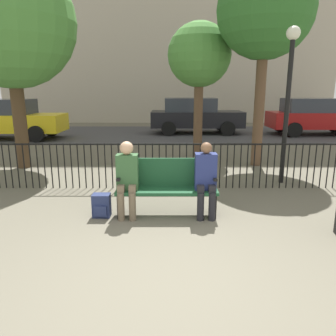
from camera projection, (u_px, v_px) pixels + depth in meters
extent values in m
plane|color=#605B4C|center=(167.00, 284.00, 3.50)|extent=(80.00, 80.00, 0.00)
cube|color=#194728|center=(168.00, 190.00, 5.31)|extent=(1.64, 0.45, 0.05)
cube|color=#194728|center=(168.00, 172.00, 5.44)|extent=(1.64, 0.05, 0.47)
cube|color=black|center=(122.00, 203.00, 5.36)|extent=(0.06, 0.38, 0.40)
cube|color=black|center=(214.00, 204.00, 5.36)|extent=(0.06, 0.38, 0.40)
cube|color=black|center=(121.00, 177.00, 5.26)|extent=(0.06, 0.38, 0.04)
cube|color=black|center=(215.00, 177.00, 5.25)|extent=(0.06, 0.38, 0.04)
cylinder|color=brown|center=(122.00, 207.00, 5.14)|extent=(0.11, 0.11, 0.45)
cylinder|color=brown|center=(134.00, 207.00, 5.14)|extent=(0.11, 0.11, 0.45)
cube|color=brown|center=(123.00, 188.00, 5.17)|extent=(0.11, 0.20, 0.12)
cube|color=brown|center=(134.00, 188.00, 5.17)|extent=(0.11, 0.20, 0.12)
cube|color=#335B33|center=(129.00, 172.00, 5.24)|extent=(0.34, 0.22, 0.57)
sphere|color=tan|center=(128.00, 148.00, 5.13)|extent=(0.21, 0.21, 0.21)
cylinder|color=black|center=(202.00, 207.00, 5.14)|extent=(0.11, 0.11, 0.45)
cylinder|color=black|center=(213.00, 207.00, 5.14)|extent=(0.11, 0.11, 0.45)
cube|color=black|center=(202.00, 188.00, 5.17)|extent=(0.11, 0.20, 0.12)
cube|color=black|center=(213.00, 188.00, 5.17)|extent=(0.11, 0.20, 0.12)
cube|color=navy|center=(207.00, 171.00, 5.23)|extent=(0.34, 0.22, 0.59)
sphere|color=brown|center=(208.00, 148.00, 5.12)|extent=(0.18, 0.18, 0.18)
cube|color=navy|center=(103.00, 205.00, 5.31)|extent=(0.28, 0.20, 0.38)
cube|color=navy|center=(101.00, 211.00, 5.21)|extent=(0.20, 0.04, 0.17)
cylinder|color=black|center=(6.00, 166.00, 6.78)|extent=(0.02, 0.02, 0.95)
cylinder|color=black|center=(12.00, 166.00, 6.78)|extent=(0.02, 0.02, 0.95)
cylinder|color=black|center=(19.00, 166.00, 6.78)|extent=(0.02, 0.02, 0.95)
cylinder|color=black|center=(26.00, 166.00, 6.78)|extent=(0.02, 0.02, 0.95)
cylinder|color=black|center=(32.00, 166.00, 6.78)|extent=(0.02, 0.02, 0.95)
cylinder|color=black|center=(39.00, 166.00, 6.78)|extent=(0.02, 0.02, 0.95)
cylinder|color=black|center=(46.00, 166.00, 6.78)|extent=(0.02, 0.02, 0.95)
cylinder|color=black|center=(53.00, 166.00, 6.78)|extent=(0.02, 0.02, 0.95)
cylinder|color=black|center=(59.00, 166.00, 6.78)|extent=(0.02, 0.02, 0.95)
cylinder|color=black|center=(66.00, 166.00, 6.78)|extent=(0.02, 0.02, 0.95)
cylinder|color=black|center=(73.00, 166.00, 6.78)|extent=(0.02, 0.02, 0.95)
cylinder|color=black|center=(80.00, 166.00, 6.78)|extent=(0.02, 0.02, 0.95)
cylinder|color=black|center=(86.00, 166.00, 6.78)|extent=(0.02, 0.02, 0.95)
cylinder|color=black|center=(93.00, 166.00, 6.78)|extent=(0.02, 0.02, 0.95)
cylinder|color=black|center=(100.00, 166.00, 6.78)|extent=(0.02, 0.02, 0.95)
cylinder|color=black|center=(107.00, 166.00, 6.78)|extent=(0.02, 0.02, 0.95)
cylinder|color=black|center=(113.00, 166.00, 6.78)|extent=(0.02, 0.02, 0.95)
cylinder|color=black|center=(120.00, 166.00, 6.78)|extent=(0.02, 0.02, 0.95)
cylinder|color=black|center=(127.00, 166.00, 6.77)|extent=(0.02, 0.02, 0.95)
cylinder|color=black|center=(134.00, 166.00, 6.77)|extent=(0.02, 0.02, 0.95)
cylinder|color=black|center=(140.00, 166.00, 6.77)|extent=(0.02, 0.02, 0.95)
cylinder|color=black|center=(147.00, 166.00, 6.77)|extent=(0.02, 0.02, 0.95)
cylinder|color=black|center=(154.00, 166.00, 6.77)|extent=(0.02, 0.02, 0.95)
cylinder|color=black|center=(161.00, 166.00, 6.77)|extent=(0.02, 0.02, 0.95)
cylinder|color=black|center=(167.00, 166.00, 6.77)|extent=(0.02, 0.02, 0.95)
cylinder|color=black|center=(174.00, 166.00, 6.77)|extent=(0.02, 0.02, 0.95)
cylinder|color=black|center=(181.00, 166.00, 6.77)|extent=(0.02, 0.02, 0.95)
cylinder|color=black|center=(188.00, 166.00, 6.77)|extent=(0.02, 0.02, 0.95)
cylinder|color=black|center=(194.00, 166.00, 6.77)|extent=(0.02, 0.02, 0.95)
cylinder|color=black|center=(201.00, 166.00, 6.77)|extent=(0.02, 0.02, 0.95)
cylinder|color=black|center=(208.00, 166.00, 6.77)|extent=(0.02, 0.02, 0.95)
cylinder|color=black|center=(215.00, 166.00, 6.77)|extent=(0.02, 0.02, 0.95)
cylinder|color=black|center=(221.00, 166.00, 6.77)|extent=(0.02, 0.02, 0.95)
cylinder|color=black|center=(228.00, 166.00, 6.77)|extent=(0.02, 0.02, 0.95)
cylinder|color=black|center=(235.00, 166.00, 6.77)|extent=(0.02, 0.02, 0.95)
cylinder|color=black|center=(242.00, 166.00, 6.77)|extent=(0.02, 0.02, 0.95)
cylinder|color=black|center=(248.00, 166.00, 6.77)|extent=(0.02, 0.02, 0.95)
cylinder|color=black|center=(255.00, 166.00, 6.76)|extent=(0.02, 0.02, 0.95)
cylinder|color=black|center=(262.00, 166.00, 6.76)|extent=(0.02, 0.02, 0.95)
cylinder|color=black|center=(269.00, 166.00, 6.76)|extent=(0.02, 0.02, 0.95)
cylinder|color=black|center=(276.00, 166.00, 6.76)|extent=(0.02, 0.02, 0.95)
cylinder|color=black|center=(282.00, 166.00, 6.76)|extent=(0.02, 0.02, 0.95)
cylinder|color=black|center=(289.00, 166.00, 6.76)|extent=(0.02, 0.02, 0.95)
cylinder|color=black|center=(296.00, 166.00, 6.76)|extent=(0.02, 0.02, 0.95)
cylinder|color=black|center=(303.00, 166.00, 6.76)|extent=(0.02, 0.02, 0.95)
cylinder|color=black|center=(309.00, 166.00, 6.76)|extent=(0.02, 0.02, 0.95)
cylinder|color=black|center=(316.00, 166.00, 6.76)|extent=(0.02, 0.02, 0.95)
cylinder|color=black|center=(323.00, 166.00, 6.76)|extent=(0.02, 0.02, 0.95)
cylinder|color=black|center=(330.00, 166.00, 6.76)|extent=(0.02, 0.02, 0.95)
cylinder|color=black|center=(336.00, 166.00, 6.76)|extent=(0.02, 0.02, 0.95)
cube|color=black|center=(168.00, 144.00, 6.66)|extent=(9.00, 0.03, 0.03)
cylinder|color=brown|center=(199.00, 116.00, 9.82)|extent=(0.27, 0.27, 2.48)
sphere|color=#478438|center=(201.00, 55.00, 9.41)|extent=(1.84, 1.84, 1.84)
cylinder|color=brown|center=(261.00, 104.00, 8.58)|extent=(0.27, 0.27, 3.27)
sphere|color=#2D6628|center=(267.00, 9.00, 8.04)|extent=(2.41, 2.41, 2.41)
cylinder|color=#4C3823|center=(21.00, 115.00, 8.40)|extent=(0.33, 0.33, 2.73)
sphere|color=#478438|center=(11.00, 22.00, 7.88)|extent=(3.17, 3.17, 3.17)
cylinder|color=black|center=(288.00, 114.00, 6.93)|extent=(0.10, 0.10, 3.04)
sphere|color=silver|center=(295.00, 33.00, 6.55)|extent=(0.28, 0.28, 0.28)
cube|color=#3D3D3F|center=(169.00, 134.00, 15.16)|extent=(24.00, 6.00, 0.01)
cube|color=yellow|center=(13.00, 123.00, 13.47)|extent=(4.20, 1.70, 0.70)
cube|color=#2D333D|center=(4.00, 107.00, 13.32)|extent=(2.31, 1.56, 0.60)
cylinder|color=black|center=(37.00, 134.00, 12.70)|extent=(0.64, 0.20, 0.64)
cylinder|color=black|center=(53.00, 129.00, 14.39)|extent=(0.64, 0.20, 0.64)
cube|color=black|center=(198.00, 119.00, 15.16)|extent=(4.20, 1.70, 0.70)
cube|color=#2D333D|center=(191.00, 105.00, 15.01)|extent=(2.31, 1.56, 0.60)
cylinder|color=black|center=(229.00, 129.00, 14.39)|extent=(0.64, 0.20, 0.64)
cylinder|color=black|center=(223.00, 124.00, 16.09)|extent=(0.64, 0.20, 0.64)
cylinder|color=black|center=(170.00, 129.00, 14.40)|extent=(0.64, 0.20, 0.64)
cylinder|color=black|center=(170.00, 124.00, 16.09)|extent=(0.64, 0.20, 0.64)
cube|color=maroon|center=(318.00, 120.00, 14.66)|extent=(4.20, 1.70, 0.70)
cube|color=#2D333D|center=(313.00, 105.00, 14.51)|extent=(2.31, 1.56, 0.60)
cylinder|color=black|center=(296.00, 130.00, 13.91)|extent=(0.64, 0.20, 0.64)
cylinder|color=black|center=(282.00, 126.00, 15.60)|extent=(0.64, 0.20, 0.64)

